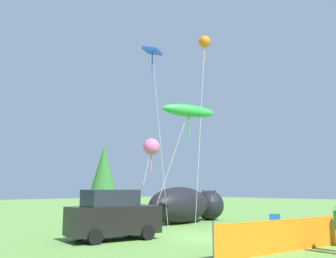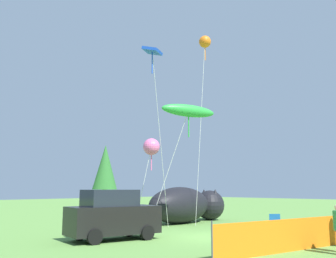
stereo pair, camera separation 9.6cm
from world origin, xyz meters
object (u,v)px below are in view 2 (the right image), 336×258
folding_chair (274,222)px  kite_green_fish (188,111)px  inflatable_cat (187,206)px  kite_orange_flower (205,43)px  kite_pink_octopus (151,147)px  parked_car (113,215)px  kite_blue_box (153,55)px

folding_chair → kite_green_fish: kite_green_fish is taller
kite_green_fish → inflatable_cat: bearing=43.6°
inflatable_cat → kite_green_fish: size_ratio=1.11×
kite_orange_flower → kite_pink_octopus: bearing=-179.2°
parked_car → folding_chair: size_ratio=4.34×
inflatable_cat → kite_orange_flower: 10.86m
kite_green_fish → kite_blue_box: bearing=89.1°
folding_chair → inflatable_cat: 6.89m
kite_orange_flower → kite_blue_box: bearing=-173.9°
folding_chair → kite_blue_box: bearing=80.3°
kite_pink_octopus → kite_blue_box: bearing=-129.4°
kite_pink_octopus → kite_green_fish: size_ratio=0.78×
folding_chair → kite_orange_flower: 12.78m
parked_car → kite_blue_box: 9.32m
parked_car → folding_chair: parked_car is taller
inflatable_cat → kite_blue_box: size_ratio=0.70×
parked_car → kite_pink_octopus: size_ratio=0.83×
parked_car → kite_blue_box: (3.63, 1.56, 8.44)m
parked_car → kite_blue_box: size_ratio=0.41×
folding_chair → parked_car: bearing=110.2°
kite_blue_box → kite_orange_flower: bearing=6.1°
inflatable_cat → kite_green_fish: (-4.52, -4.29, 4.85)m
kite_pink_octopus → kite_blue_box: kite_blue_box is taller
parked_car → kite_blue_box: kite_blue_box is taller
kite_green_fish → parked_car: bearing=162.6°
kite_green_fish → folding_chair: bearing=-36.6°
parked_car → folding_chair: (6.93, -3.61, -0.48)m
inflatable_cat → kite_green_fish: bearing=-141.5°
kite_orange_flower → kite_green_fish: size_ratio=1.97×
folding_chair → inflatable_cat: bearing=37.9°
inflatable_cat → kite_orange_flower: bearing=-59.0°
kite_pink_octopus → kite_blue_box: 5.10m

